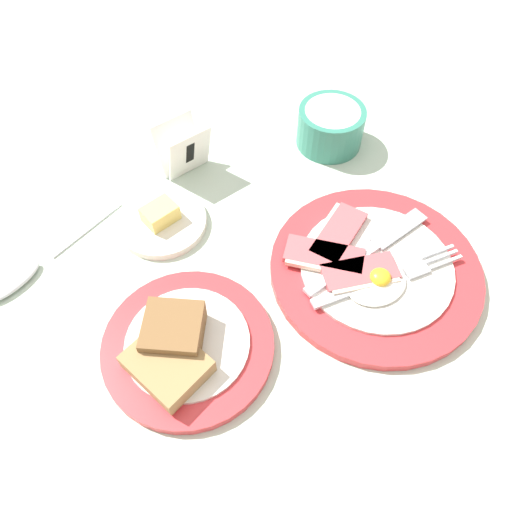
{
  "coord_description": "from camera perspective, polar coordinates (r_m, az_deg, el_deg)",
  "views": [
    {
      "loc": [
        -0.17,
        -0.18,
        0.48
      ],
      "look_at": [
        -0.0,
        0.11,
        0.02
      ],
      "focal_mm": 35.0,
      "sensor_mm": 36.0,
      "label": 1
    }
  ],
  "objects": [
    {
      "name": "number_card",
      "position": [
        0.67,
        -8.38,
        11.93
      ],
      "size": [
        0.07,
        0.05,
        0.07
      ],
      "rotation": [
        0.0,
        0.0,
        0.12
      ],
      "color": "white",
      "rests_on": "ground_plane"
    },
    {
      "name": "butter_dish",
      "position": [
        0.63,
        -10.73,
        4.0
      ],
      "size": [
        0.11,
        0.11,
        0.03
      ],
      "color": "silver",
      "rests_on": "ground_plane"
    },
    {
      "name": "breakfast_plate",
      "position": [
        0.59,
        13.12,
        -1.37
      ],
      "size": [
        0.24,
        0.24,
        0.03
      ],
      "color": "red",
      "rests_on": "ground_plane"
    },
    {
      "name": "teaspoon_by_saucer",
      "position": [
        0.63,
        -24.15,
        -1.11
      ],
      "size": [
        0.19,
        0.09,
        0.01
      ],
      "rotation": [
        0.0,
        0.0,
        3.51
      ],
      "color": "silver",
      "rests_on": "ground_plane"
    },
    {
      "name": "bread_plate",
      "position": [
        0.52,
        -8.35,
        -10.09
      ],
      "size": [
        0.18,
        0.18,
        0.05
      ],
      "color": "red",
      "rests_on": "ground_plane"
    },
    {
      "name": "sugar_cup",
      "position": [
        0.71,
        8.52,
        14.49
      ],
      "size": [
        0.09,
        0.09,
        0.06
      ],
      "color": "#337F6B",
      "rests_on": "ground_plane"
    },
    {
      "name": "ground_plane",
      "position": [
        0.54,
        5.86,
        -9.17
      ],
      "size": [
        3.0,
        3.0,
        0.0
      ],
      "primitive_type": "plane",
      "color": "#B7CCB7"
    }
  ]
}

